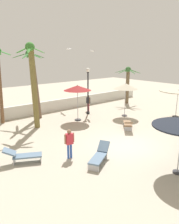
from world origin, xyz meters
name	(u,v)px	position (x,y,z in m)	size (l,w,h in m)	color
ground_plane	(127,146)	(0.00, 0.00, 0.00)	(56.00, 56.00, 0.00)	#B2A893
boundary_wall	(45,107)	(0.00, 9.93, 0.53)	(25.20, 0.30, 1.06)	silver
patio_umbrella_1	(178,92)	(7.98, 1.36, 2.18)	(3.06, 3.06, 2.41)	#333338
patio_umbrella_4	(77,88)	(0.93, 6.07, 2.65)	(2.19, 2.19, 2.94)	#333338
patio_umbrella_5	(126,86)	(4.85, 4.45, 2.62)	(2.12, 2.12, 2.92)	#333338
palm_tree_0	(33,78)	(-2.53, 6.62, 3.64)	(2.14, 1.89, 6.08)	brown
palm_tree_1	(34,78)	(-1.44, 8.74, 3.42)	(2.60, 2.93, 5.63)	brown
palm_tree_2	(0,78)	(-3.95, 9.33, 3.51)	(1.99, 1.82, 5.75)	brown
palm_tree_3	(128,80)	(8.96, 7.69, 2.54)	(2.84, 2.59, 4.00)	brown
lamp_post_0	(88,86)	(2.85, 7.07, 2.54)	(0.37, 0.37, 4.13)	black
lounge_chair_0	(23,155)	(-5.52, 2.10, 0.40)	(1.89, 1.36, 0.82)	#B7B7BC
lounge_chair_1	(100,155)	(-2.57, -0.36, 0.39)	(1.92, 1.39, 0.84)	#B7B7BC
lounge_chair_2	(128,124)	(2.41, 2.01, 0.41)	(1.69, 1.69, 0.81)	#B7B7BC
guest_0	(88,102)	(3.52, 7.85, 0.91)	(0.30, 0.55, 1.53)	#D8333F
guest_2	(69,141)	(-3.44, 0.99, 0.95)	(0.56, 0.29, 1.58)	#3359B2
seagull_0	(92,51)	(3.95, 7.80, 5.57)	(0.59, 0.90, 0.14)	white
seagull_1	(69,49)	(3.53, 10.92, 5.79)	(0.47, 1.24, 0.14)	white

